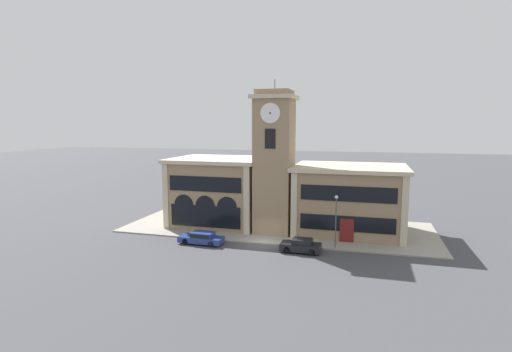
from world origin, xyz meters
name	(u,v)px	position (x,y,z in m)	size (l,w,h in m)	color
ground_plane	(263,245)	(0.00, 0.00, 0.00)	(300.00, 300.00, 0.00)	#424247
sidewalk_kerb	(278,227)	(0.00, 7.21, 0.07)	(37.68, 14.43, 0.15)	gray
clock_tower	(274,162)	(0.00, 5.07, 8.46)	(4.95, 4.95, 18.03)	#937A5B
town_hall_left_wing	(219,191)	(-7.97, 7.65, 4.33)	(11.78, 10.18, 8.61)	#937A5B
town_hall_right_wing	(349,199)	(8.63, 7.66, 4.06)	(13.12, 10.18, 8.06)	#937A5B
parked_car_near	(202,238)	(-6.53, -1.49, 0.70)	(4.90, 2.02, 1.32)	navy
parked_car_mid	(301,245)	(4.35, -1.49, 0.74)	(4.11, 1.88, 1.41)	black
street_lamp	(336,213)	(7.60, 0.58, 3.80)	(0.36, 0.36, 5.53)	#4C4C51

